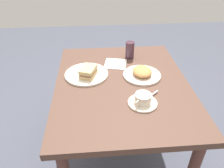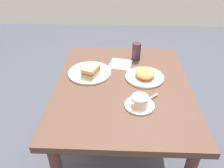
{
  "view_description": "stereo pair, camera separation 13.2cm",
  "coord_description": "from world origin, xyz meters",
  "px_view_note": "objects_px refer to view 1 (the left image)",
  "views": [
    {
      "loc": [
        -1.13,
        0.16,
        1.48
      ],
      "look_at": [
        -0.05,
        0.07,
        0.73
      ],
      "focal_mm": 35.4,
      "sensor_mm": 36.0,
      "label": 1
    },
    {
      "loc": [
        -1.14,
        0.03,
        1.48
      ],
      "look_at": [
        -0.05,
        0.07,
        0.73
      ],
      "focal_mm": 35.4,
      "sensor_mm": 36.0,
      "label": 2
    }
  ],
  "objects_px": {
    "side_plate": "(142,75)",
    "drinking_glass": "(130,50)",
    "spoon": "(151,95)",
    "napkin": "(115,64)",
    "dining_table": "(122,95)",
    "sandwich_front": "(88,72)",
    "coffee_saucer": "(142,103)",
    "coffee_cup": "(143,98)",
    "sandwich_plate": "(87,74)"
  },
  "relations": [
    {
      "from": "side_plate",
      "to": "drinking_glass",
      "type": "distance_m",
      "value": 0.27
    },
    {
      "from": "napkin",
      "to": "drinking_glass",
      "type": "bearing_deg",
      "value": -52.08
    },
    {
      "from": "drinking_glass",
      "to": "coffee_saucer",
      "type": "bearing_deg",
      "value": 179.14
    },
    {
      "from": "side_plate",
      "to": "drinking_glass",
      "type": "xyz_separation_m",
      "value": [
        0.26,
        0.04,
        0.06
      ]
    },
    {
      "from": "spoon",
      "to": "drinking_glass",
      "type": "xyz_separation_m",
      "value": [
        0.49,
        0.05,
        0.05
      ]
    },
    {
      "from": "napkin",
      "to": "drinking_glass",
      "type": "relative_size",
      "value": 1.2
    },
    {
      "from": "coffee_saucer",
      "to": "napkin",
      "type": "relative_size",
      "value": 1.08
    },
    {
      "from": "sandwich_plate",
      "to": "sandwich_front",
      "type": "xyz_separation_m",
      "value": [
        -0.03,
        -0.01,
        0.04
      ]
    },
    {
      "from": "sandwich_front",
      "to": "drinking_glass",
      "type": "bearing_deg",
      "value": -50.71
    },
    {
      "from": "sandwich_plate",
      "to": "side_plate",
      "type": "distance_m",
      "value": 0.36
    },
    {
      "from": "sandwich_front",
      "to": "side_plate",
      "type": "height_order",
      "value": "sandwich_front"
    },
    {
      "from": "spoon",
      "to": "dining_table",
      "type": "bearing_deg",
      "value": 42.71
    },
    {
      "from": "coffee_saucer",
      "to": "side_plate",
      "type": "height_order",
      "value": "side_plate"
    },
    {
      "from": "napkin",
      "to": "drinking_glass",
      "type": "distance_m",
      "value": 0.16
    },
    {
      "from": "napkin",
      "to": "side_plate",
      "type": "bearing_deg",
      "value": -137.57
    },
    {
      "from": "dining_table",
      "to": "napkin",
      "type": "height_order",
      "value": "napkin"
    },
    {
      "from": "sandwich_front",
      "to": "drinking_glass",
      "type": "height_order",
      "value": "drinking_glass"
    },
    {
      "from": "coffee_saucer",
      "to": "napkin",
      "type": "bearing_deg",
      "value": 13.26
    },
    {
      "from": "coffee_cup",
      "to": "drinking_glass",
      "type": "bearing_deg",
      "value": -0.96
    },
    {
      "from": "dining_table",
      "to": "side_plate",
      "type": "height_order",
      "value": "side_plate"
    },
    {
      "from": "coffee_saucer",
      "to": "drinking_glass",
      "type": "distance_m",
      "value": 0.54
    },
    {
      "from": "sandwich_front",
      "to": "spoon",
      "type": "height_order",
      "value": "sandwich_front"
    },
    {
      "from": "side_plate",
      "to": "sandwich_plate",
      "type": "bearing_deg",
      "value": 83.58
    },
    {
      "from": "spoon",
      "to": "drinking_glass",
      "type": "height_order",
      "value": "drinking_glass"
    },
    {
      "from": "coffee_saucer",
      "to": "drinking_glass",
      "type": "height_order",
      "value": "drinking_glass"
    },
    {
      "from": "coffee_cup",
      "to": "side_plate",
      "type": "bearing_deg",
      "value": -10.46
    },
    {
      "from": "sandwich_plate",
      "to": "coffee_saucer",
      "type": "xyz_separation_m",
      "value": [
        -0.32,
        -0.31,
        -0.0
      ]
    },
    {
      "from": "coffee_cup",
      "to": "drinking_glass",
      "type": "height_order",
      "value": "drinking_glass"
    },
    {
      "from": "napkin",
      "to": "spoon",
      "type": "bearing_deg",
      "value": -157.29
    },
    {
      "from": "side_plate",
      "to": "drinking_glass",
      "type": "relative_size",
      "value": 1.97
    },
    {
      "from": "sandwich_front",
      "to": "dining_table",
      "type": "bearing_deg",
      "value": -110.49
    },
    {
      "from": "coffee_saucer",
      "to": "spoon",
      "type": "relative_size",
      "value": 1.98
    },
    {
      "from": "dining_table",
      "to": "spoon",
      "type": "relative_size",
      "value": 12.67
    },
    {
      "from": "coffee_saucer",
      "to": "coffee_cup",
      "type": "bearing_deg",
      "value": 136.42
    },
    {
      "from": "drinking_glass",
      "to": "dining_table",
      "type": "bearing_deg",
      "value": 163.81
    },
    {
      "from": "drinking_glass",
      "to": "sandwich_plate",
      "type": "bearing_deg",
      "value": 124.73
    },
    {
      "from": "dining_table",
      "to": "spoon",
      "type": "distance_m",
      "value": 0.24
    },
    {
      "from": "coffee_cup",
      "to": "napkin",
      "type": "xyz_separation_m",
      "value": [
        0.45,
        0.11,
        -0.04
      ]
    },
    {
      "from": "spoon",
      "to": "side_plate",
      "type": "distance_m",
      "value": 0.23
    },
    {
      "from": "dining_table",
      "to": "napkin",
      "type": "bearing_deg",
      "value": 4.65
    },
    {
      "from": "sandwich_front",
      "to": "side_plate",
      "type": "relative_size",
      "value": 0.59
    },
    {
      "from": "dining_table",
      "to": "drinking_glass",
      "type": "relative_size",
      "value": 8.28
    },
    {
      "from": "sandwich_front",
      "to": "coffee_saucer",
      "type": "xyz_separation_m",
      "value": [
        -0.29,
        -0.3,
        -0.04
      ]
    },
    {
      "from": "dining_table",
      "to": "spoon",
      "type": "height_order",
      "value": "spoon"
    },
    {
      "from": "spoon",
      "to": "drinking_glass",
      "type": "relative_size",
      "value": 0.65
    },
    {
      "from": "napkin",
      "to": "dining_table",
      "type": "bearing_deg",
      "value": -175.35
    },
    {
      "from": "coffee_saucer",
      "to": "drinking_glass",
      "type": "bearing_deg",
      "value": -0.86
    },
    {
      "from": "side_plate",
      "to": "napkin",
      "type": "bearing_deg",
      "value": 42.43
    },
    {
      "from": "coffee_cup",
      "to": "napkin",
      "type": "distance_m",
      "value": 0.47
    },
    {
      "from": "sandwich_plate",
      "to": "drinking_glass",
      "type": "height_order",
      "value": "drinking_glass"
    }
  ]
}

